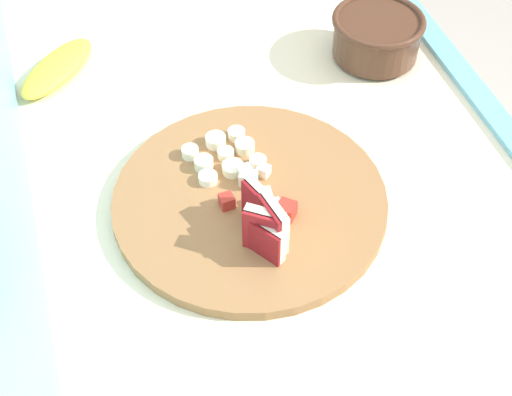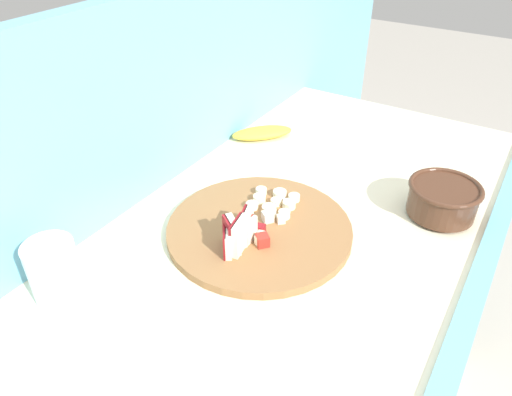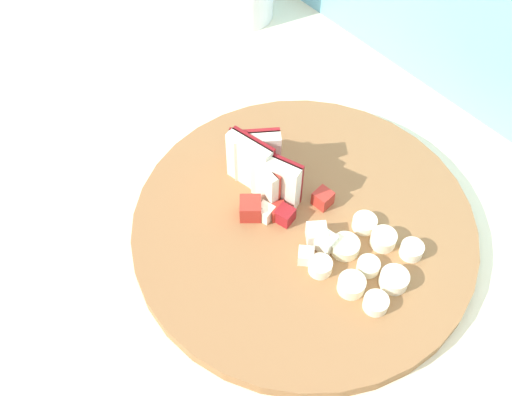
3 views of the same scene
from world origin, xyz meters
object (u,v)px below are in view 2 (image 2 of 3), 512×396
cutting_board (259,229)px  ceramic_bowl (443,198)px  small_jar (55,272)px  banana_slice_rows (274,202)px  banana_peel (262,133)px  apple_dice_pile (263,228)px  apple_wedge_fan (238,233)px

cutting_board → ceramic_bowl: (0.24, -0.27, 0.03)m
ceramic_bowl → small_jar: small_jar is taller
banana_slice_rows → banana_peel: (0.26, 0.19, -0.01)m
cutting_board → apple_dice_pile: size_ratio=3.39×
banana_slice_rows → small_jar: small_jar is taller
ceramic_bowl → small_jar: bearing=140.0°
cutting_board → banana_slice_rows: banana_slice_rows is taller
cutting_board → banana_slice_rows: 0.08m
banana_peel → small_jar: 0.65m
apple_wedge_fan → small_jar: size_ratio=0.93×
banana_peel → banana_slice_rows: bearing=-144.4°
banana_slice_rows → banana_peel: bearing=35.6°
cutting_board → small_jar: small_jar is taller
apple_dice_pile → small_jar: size_ratio=0.97×
banana_peel → small_jar: (-0.65, -0.01, 0.04)m
apple_dice_pile → small_jar: 0.36m
banana_slice_rows → ceramic_bowl: (0.16, -0.29, 0.02)m
apple_wedge_fan → banana_slice_rows: 0.15m
ceramic_bowl → banana_peel: 0.48m
apple_dice_pile → ceramic_bowl: (0.25, -0.26, 0.01)m
ceramic_bowl → apple_wedge_fan: bearing=138.1°
cutting_board → apple_wedge_fan: bearing=178.8°
apple_dice_pile → small_jar: bearing=146.2°
banana_slice_rows → banana_peel: banana_slice_rows is taller
banana_peel → small_jar: bearing=-178.7°
banana_slice_rows → small_jar: 0.42m
apple_wedge_fan → apple_dice_pile: (0.06, -0.02, -0.02)m
banana_slice_rows → cutting_board: bearing=-171.0°
apple_wedge_fan → banana_peel: (0.41, 0.20, -0.03)m
apple_dice_pile → banana_slice_rows: size_ratio=1.00×
banana_slice_rows → ceramic_bowl: bearing=-60.5°
banana_peel → ceramic_bowl: bearing=-101.8°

